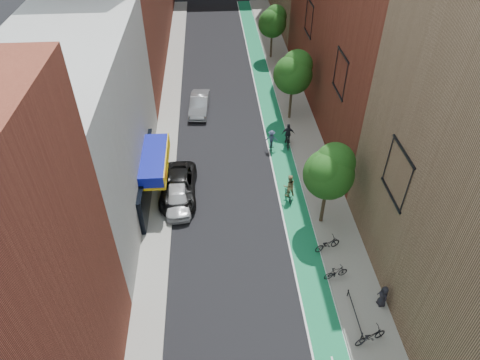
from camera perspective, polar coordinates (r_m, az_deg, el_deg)
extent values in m
cube|color=#147541|center=(43.46, 4.02, 9.47)|extent=(2.00, 68.00, 0.01)
cube|color=gray|center=(43.26, -9.38, 8.96)|extent=(2.00, 68.00, 0.15)
cube|color=gray|center=(43.82, 7.32, 9.61)|extent=(3.00, 68.00, 0.15)
cube|color=silver|center=(31.13, -20.99, 6.27)|extent=(8.00, 20.00, 12.00)
cylinder|color=#332619|center=(30.14, 11.05, -3.28)|extent=(0.24, 0.24, 3.30)
sphere|color=#134913|center=(28.38, 11.72, 0.75)|extent=(3.36, 3.36, 3.36)
sphere|color=#134913|center=(28.27, 12.56, 2.30)|extent=(2.64, 2.64, 2.64)
sphere|color=#134913|center=(27.78, 11.39, 1.11)|extent=(2.40, 2.40, 2.40)
cylinder|color=#332619|center=(41.14, 6.74, 10.18)|extent=(0.24, 0.24, 3.47)
sphere|color=#134913|center=(39.81, 7.05, 13.77)|extent=(3.53, 3.53, 3.53)
sphere|color=#134913|center=(39.83, 7.65, 14.93)|extent=(2.77, 2.77, 2.77)
sphere|color=#134913|center=(39.28, 6.74, 14.23)|extent=(2.52, 2.52, 2.52)
cylinder|color=#332619|center=(53.64, 4.18, 17.47)|extent=(0.24, 0.24, 3.19)
sphere|color=#134913|center=(52.70, 4.33, 20.12)|extent=(3.25, 3.25, 3.25)
sphere|color=#134913|center=(52.81, 4.78, 20.94)|extent=(2.55, 2.55, 2.55)
sphere|color=#134913|center=(52.22, 4.05, 20.49)|extent=(2.32, 2.32, 2.32)
imported|color=silver|center=(31.78, -8.31, -2.36)|extent=(2.06, 4.59, 1.53)
imported|color=black|center=(32.65, -8.23, -0.90)|extent=(2.72, 5.81, 1.61)
imported|color=#9A9EA2|center=(42.72, -5.42, 10.06)|extent=(2.17, 5.06, 1.62)
imported|color=black|center=(32.34, 6.48, -1.98)|extent=(0.66, 1.59, 0.93)
imported|color=#9E8D5C|center=(31.88, 6.56, -0.76)|extent=(1.00, 0.84, 1.87)
imported|color=black|center=(37.84, 6.37, 5.00)|extent=(0.75, 1.72, 0.88)
imported|color=black|center=(37.45, 6.44, 6.16)|extent=(1.14, 0.57, 1.88)
imported|color=black|center=(37.25, 4.20, 4.70)|extent=(0.73, 1.82, 1.06)
imported|color=#394866|center=(36.99, 4.22, 5.55)|extent=(1.08, 0.71, 1.56)
imported|color=black|center=(25.52, 17.00, -19.29)|extent=(2.02, 1.21, 1.00)
imported|color=black|center=(27.60, 12.68, -11.94)|extent=(1.65, 0.82, 0.96)
imported|color=black|center=(29.01, 11.58, -8.37)|extent=(1.95, 1.23, 0.97)
imported|color=black|center=(26.88, 18.53, -14.47)|extent=(0.62, 0.83, 1.54)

